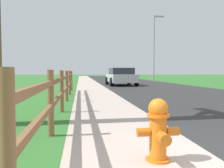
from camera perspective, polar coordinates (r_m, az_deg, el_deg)
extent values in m
plane|color=#316C2C|center=(27.26, -3.74, 0.58)|extent=(120.00, 120.00, 0.00)
cube|color=#2C2C2C|center=(29.67, 2.77, 0.78)|extent=(7.00, 66.00, 0.01)
cube|color=#B9A69A|center=(29.22, -9.87, 0.71)|extent=(6.00, 66.00, 0.01)
cube|color=#316C2C|center=(29.33, -12.80, 0.69)|extent=(5.00, 66.00, 0.00)
cylinder|color=orange|center=(3.16, 10.67, -12.11)|extent=(0.21, 0.21, 0.59)
cylinder|color=orange|center=(3.24, 10.62, -16.91)|extent=(0.31, 0.31, 0.03)
cylinder|color=orange|center=(3.10, 10.72, -7.18)|extent=(0.28, 0.28, 0.03)
sphere|color=orange|center=(3.09, 10.74, -5.59)|extent=(0.24, 0.24, 0.24)
cube|color=#CB6115|center=(3.08, 10.75, -4.12)|extent=(0.04, 0.04, 0.04)
cylinder|color=#CB6115|center=(3.09, 7.36, -11.10)|extent=(0.16, 0.11, 0.11)
cylinder|color=#CB6115|center=(3.20, 13.89, -10.66)|extent=(0.16, 0.11, 0.11)
cylinder|color=#CB6115|center=(2.97, 11.91, -12.33)|extent=(0.14, 0.19, 0.14)
cylinder|color=brown|center=(1.89, -23.14, -13.89)|extent=(0.11, 0.11, 1.14)
cylinder|color=brown|center=(4.30, -14.11, -4.39)|extent=(0.11, 0.11, 1.14)
cylinder|color=brown|center=(6.77, -11.66, -1.72)|extent=(0.11, 0.11, 1.14)
cylinder|color=brown|center=(9.24, -10.53, -0.47)|extent=(0.11, 0.11, 1.14)
cylinder|color=brown|center=(11.73, -9.87, 0.24)|extent=(0.11, 0.11, 1.14)
cylinder|color=brown|center=(14.22, -9.45, 0.71)|extent=(0.11, 0.11, 1.14)
cube|color=brown|center=(8.01, -11.00, -1.41)|extent=(0.07, 12.45, 0.09)
cube|color=brown|center=(7.99, -11.03, 1.46)|extent=(0.07, 12.45, 0.09)
cube|color=#B7BABF|center=(19.70, 2.08, 1.40)|extent=(2.02, 4.27, 0.61)
cube|color=#1E232B|center=(19.60, 2.14, 3.02)|extent=(1.75, 2.36, 0.50)
cylinder|color=black|center=(20.84, -1.20, 0.78)|extent=(0.24, 0.67, 0.67)
cylinder|color=black|center=(21.18, 3.98, 0.81)|extent=(0.24, 0.67, 0.67)
cylinder|color=black|center=(18.25, -0.12, 0.48)|extent=(0.24, 0.67, 0.67)
cylinder|color=black|center=(18.64, 5.75, 0.52)|extent=(0.24, 0.67, 0.67)
cylinder|color=gray|center=(27.94, 9.74, 8.18)|extent=(0.14, 0.14, 7.38)
cube|color=#999999|center=(28.65, 10.90, 15.21)|extent=(1.10, 0.20, 0.14)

